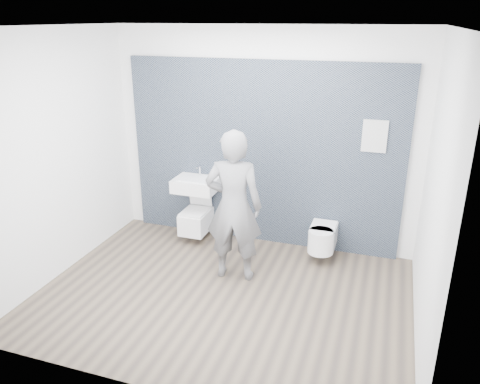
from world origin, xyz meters
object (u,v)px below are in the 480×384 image
(toilet_square, at_px, (196,219))
(washbasin, at_px, (196,184))
(toilet_rounded, at_px, (322,238))
(visitor, at_px, (234,206))

(toilet_square, bearing_deg, washbasin, 90.00)
(toilet_square, bearing_deg, toilet_rounded, -1.14)
(visitor, bearing_deg, toilet_rounded, -149.32)
(washbasin, xyz_separation_m, visitor, (0.81, -0.80, 0.10))
(washbasin, distance_m, visitor, 1.14)
(toilet_square, distance_m, toilet_rounded, 1.73)
(washbasin, distance_m, toilet_rounded, 1.80)
(toilet_square, xyz_separation_m, visitor, (0.81, -0.77, 0.60))
(toilet_rounded, relative_size, visitor, 0.31)
(toilet_rounded, xyz_separation_m, visitor, (-0.91, -0.74, 0.59))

